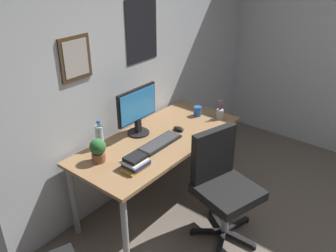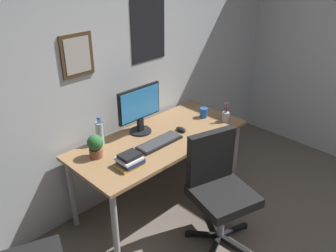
{
  "view_description": "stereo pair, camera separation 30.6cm",
  "coord_description": "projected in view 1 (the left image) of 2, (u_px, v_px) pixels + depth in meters",
  "views": [
    {
      "loc": [
        -2.08,
        -0.1,
        2.27
      ],
      "look_at": [
        0.05,
        1.61,
        0.87
      ],
      "focal_mm": 38.31,
      "sensor_mm": 36.0,
      "label": 1
    },
    {
      "loc": [
        -1.87,
        -0.33,
        2.27
      ],
      "look_at": [
        0.05,
        1.61,
        0.87
      ],
      "focal_mm": 38.31,
      "sensor_mm": 36.0,
      "label": 2
    }
  ],
  "objects": [
    {
      "name": "computer_mouse",
      "position": [
        179.0,
        129.0,
        3.3
      ],
      "size": [
        0.06,
        0.11,
        0.04
      ],
      "color": "black",
      "rests_on": "desk"
    },
    {
      "name": "office_chair",
      "position": [
        222.0,
        181.0,
        2.95
      ],
      "size": [
        0.58,
        0.59,
        0.95
      ],
      "color": "black",
      "rests_on": "ground_plane"
    },
    {
      "name": "water_bottle",
      "position": [
        100.0,
        136.0,
        2.99
      ],
      "size": [
        0.07,
        0.07,
        0.25
      ],
      "color": "silver",
      "rests_on": "desk"
    },
    {
      "name": "coffee_mug_near",
      "position": [
        198.0,
        111.0,
        3.58
      ],
      "size": [
        0.11,
        0.08,
        0.1
      ],
      "color": "#2659B2",
      "rests_on": "desk"
    },
    {
      "name": "pen_cup",
      "position": [
        220.0,
        114.0,
        3.51
      ],
      "size": [
        0.07,
        0.07,
        0.2
      ],
      "color": "#9EA0A5",
      "rests_on": "desk"
    },
    {
      "name": "desk",
      "position": [
        159.0,
        145.0,
        3.22
      ],
      "size": [
        1.65,
        0.73,
        0.72
      ],
      "color": "#936D47",
      "rests_on": "ground_plane"
    },
    {
      "name": "book_stack_left",
      "position": [
        135.0,
        163.0,
        2.74
      ],
      "size": [
        0.21,
        0.16,
        0.1
      ],
      "color": "gold",
      "rests_on": "desk"
    },
    {
      "name": "keyboard",
      "position": [
        160.0,
        143.0,
        3.08
      ],
      "size": [
        0.43,
        0.15,
        0.03
      ],
      "color": "black",
      "rests_on": "desk"
    },
    {
      "name": "monitor",
      "position": [
        137.0,
        109.0,
        3.16
      ],
      "size": [
        0.46,
        0.2,
        0.43
      ],
      "color": "black",
      "rests_on": "desk"
    },
    {
      "name": "wall_back",
      "position": [
        116.0,
        67.0,
        3.14
      ],
      "size": [
        4.4,
        0.1,
        2.6
      ],
      "color": "silver",
      "rests_on": "ground_plane"
    },
    {
      "name": "potted_plant",
      "position": [
        98.0,
        150.0,
        2.8
      ],
      "size": [
        0.13,
        0.13,
        0.19
      ],
      "color": "brown",
      "rests_on": "desk"
    }
  ]
}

